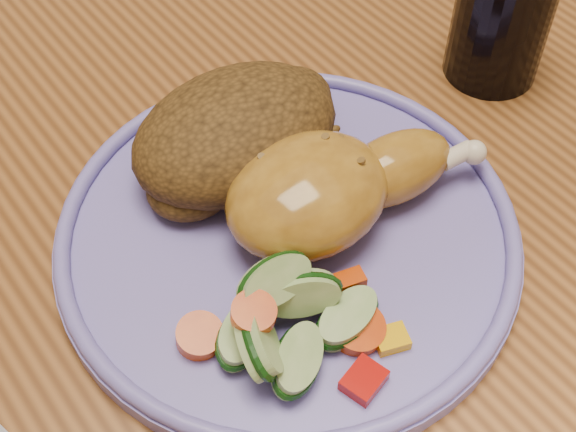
# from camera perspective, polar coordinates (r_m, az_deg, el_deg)

# --- Properties ---
(dining_table) EXTENTS (0.90, 1.40, 0.75)m
(dining_table) POSITION_cam_1_polar(r_m,az_deg,el_deg) (0.63, -2.99, 1.88)
(dining_table) COLOR brown
(dining_table) RESTS_ON ground
(plate) EXTENTS (0.28, 0.28, 0.01)m
(plate) POSITION_cam_1_polar(r_m,az_deg,el_deg) (0.49, -0.00, -1.53)
(plate) COLOR #6B61B8
(plate) RESTS_ON dining_table
(plate_rim) EXTENTS (0.28, 0.28, 0.01)m
(plate_rim) POSITION_cam_1_polar(r_m,az_deg,el_deg) (0.48, -0.00, -0.74)
(plate_rim) COLOR #6B61B8
(plate_rim) RESTS_ON plate
(chicken_leg) EXTENTS (0.17, 0.08, 0.05)m
(chicken_leg) POSITION_cam_1_polar(r_m,az_deg,el_deg) (0.47, 2.98, 1.98)
(chicken_leg) COLOR #AC7824
(chicken_leg) RESTS_ON plate
(rice_pilaf) EXTENTS (0.15, 0.10, 0.06)m
(rice_pilaf) POSITION_cam_1_polar(r_m,az_deg,el_deg) (0.50, -3.51, 5.94)
(rice_pilaf) COLOR #4D3313
(rice_pilaf) RESTS_ON plate
(vegetable_pile) EXTENTS (0.11, 0.10, 0.05)m
(vegetable_pile) POSITION_cam_1_polar(r_m,az_deg,el_deg) (0.43, -0.27, -7.66)
(vegetable_pile) COLOR #A50A05
(vegetable_pile) RESTS_ON plate
(drinking_glass) EXTENTS (0.07, 0.07, 0.09)m
(drinking_glass) POSITION_cam_1_polar(r_m,az_deg,el_deg) (0.59, 14.91, 13.28)
(drinking_glass) COLOR black
(drinking_glass) RESTS_ON dining_table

